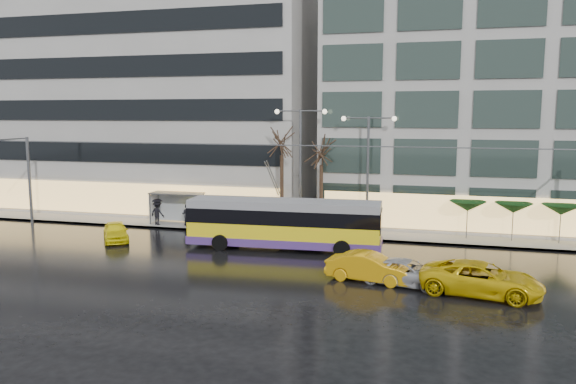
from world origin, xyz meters
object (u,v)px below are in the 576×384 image
(trolleybus, at_px, (284,225))
(bus_shelter, at_px, (174,201))
(taxi_a, at_px, (116,231))
(street_lamp_near, at_px, (300,153))

(trolleybus, relative_size, bus_shelter, 3.05)
(bus_shelter, relative_size, taxi_a, 1.06)
(trolleybus, height_order, street_lamp_near, street_lamp_near)
(street_lamp_near, xyz_separation_m, taxi_a, (-11.77, -6.34, -5.31))
(trolleybus, distance_m, taxi_a, 12.07)
(street_lamp_near, distance_m, taxi_a, 14.38)
(street_lamp_near, height_order, taxi_a, street_lamp_near)
(trolleybus, distance_m, bus_shelter, 11.93)
(trolleybus, xyz_separation_m, street_lamp_near, (-0.24, 5.52, 4.40))
(trolleybus, xyz_separation_m, bus_shelter, (-10.62, 5.41, 0.37))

